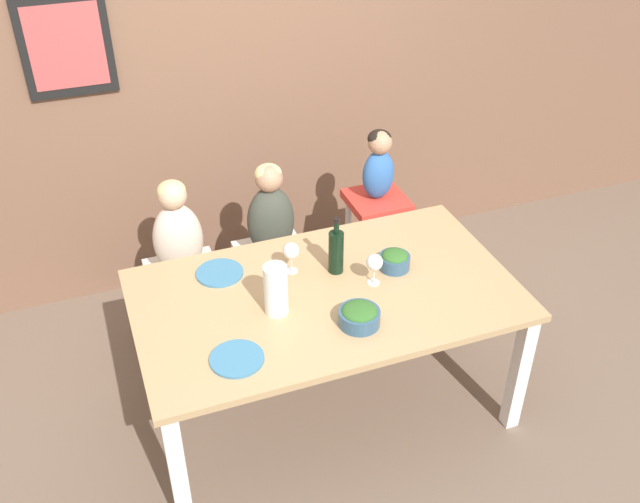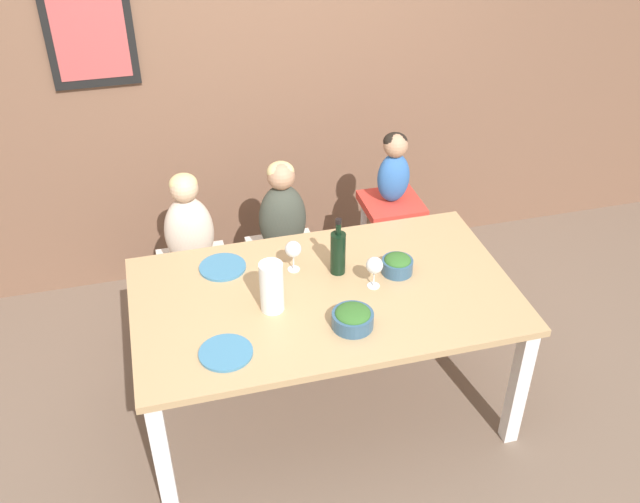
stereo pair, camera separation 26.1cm
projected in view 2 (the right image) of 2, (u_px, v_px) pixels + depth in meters
ground_plane at (324, 403)px, 3.72m from camera, size 14.00×14.00×0.00m
wall_back at (260, 61)px, 4.05m from camera, size 10.00×0.09×2.70m
dining_table at (324, 306)px, 3.35m from camera, size 1.77×1.02×0.73m
chair_far_left at (195, 275)px, 4.00m from camera, size 0.39×0.39×0.46m
chair_far_center at (284, 261)px, 4.11m from camera, size 0.39×0.39×0.46m
chair_right_highchair at (390, 224)px, 4.15m from camera, size 0.33×0.33×0.69m
person_child_left at (188, 223)px, 3.80m from camera, size 0.27×0.19×0.56m
person_child_center at (282, 210)px, 3.91m from camera, size 0.27×0.19×0.56m
person_baby_right at (394, 166)px, 3.94m from camera, size 0.19×0.14×0.42m
wine_bottle at (338, 252)px, 3.37m from camera, size 0.07×0.07×0.30m
paper_towel_roll at (272, 287)px, 3.14m from camera, size 0.11×0.11×0.25m
wine_glass_near at (374, 266)px, 3.27m from camera, size 0.08×0.08×0.16m
wine_glass_far at (293, 250)px, 3.38m from camera, size 0.08×0.08×0.16m
salad_bowl_large at (353, 318)px, 3.08m from camera, size 0.18×0.18×0.09m
salad_bowl_small at (397, 264)px, 3.41m from camera, size 0.15×0.15×0.09m
dinner_plate_front_left at (226, 353)px, 2.96m from camera, size 0.23×0.23×0.01m
dinner_plate_back_left at (223, 267)px, 3.46m from camera, size 0.23×0.23×0.01m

